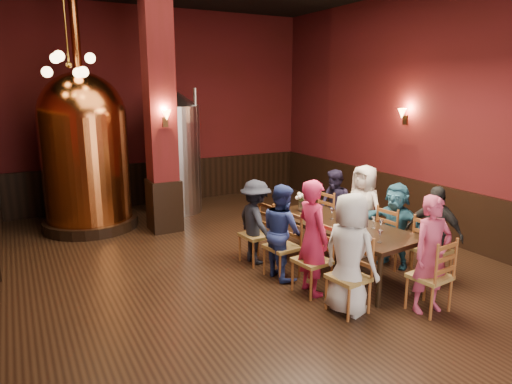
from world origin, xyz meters
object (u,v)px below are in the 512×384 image
dining_table (340,227)px  person_1 (313,237)px  copper_kettle (85,150)px  person_0 (350,254)px  rose_vase (301,199)px  person_2 (282,231)px  steel_vessel (175,151)px

dining_table → person_1: person_1 is taller
copper_kettle → person_0: bearing=-66.6°
copper_kettle → rose_vase: 4.36m
person_2 → copper_kettle: (-2.09, 3.87, 0.87)m
person_2 → copper_kettle: size_ratio=0.33×
copper_kettle → steel_vessel: 1.96m
person_1 → rose_vase: 1.45m
person_2 → rose_vase: person_2 is taller
dining_table → person_0: size_ratio=1.64×
person_1 → steel_vessel: steel_vessel is taller
person_1 → rose_vase: (0.67, 1.28, 0.17)m
dining_table → steel_vessel: 4.65m
person_2 → copper_kettle: copper_kettle is taller
person_2 → dining_table: bearing=-103.6°
dining_table → steel_vessel: (-1.07, 4.47, 0.67)m
copper_kettle → person_2: bearing=-61.6°
rose_vase → steel_vessel: bearing=104.4°
dining_table → person_0: bearing=-130.4°
person_2 → steel_vessel: (-0.19, 4.24, 0.66)m
person_0 → rose_vase: (0.59, 1.94, 0.20)m
person_1 → person_0: bearing=-171.8°
rose_vase → person_0: bearing=-107.0°
person_0 → copper_kettle: (-2.25, 5.19, 0.80)m
steel_vessel → dining_table: bearing=-76.6°
dining_table → person_2: person_2 is taller
person_1 → person_2: 0.67m
person_1 → rose_vase: person_1 is taller
dining_table → copper_kettle: bearing=119.4°
steel_vessel → rose_vase: 3.76m
person_0 → steel_vessel: steel_vessel is taller
copper_kettle → steel_vessel: copper_kettle is taller
dining_table → steel_vessel: bearing=96.9°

